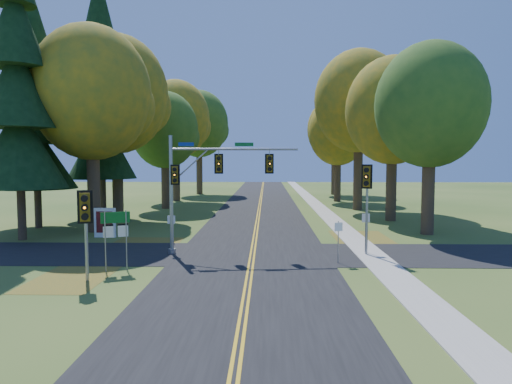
{
  "coord_description": "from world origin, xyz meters",
  "views": [
    {
      "loc": [
        0.74,
        -21.82,
        4.99
      ],
      "look_at": [
        0.15,
        3.39,
        3.2
      ],
      "focal_mm": 32.0,
      "sensor_mm": 36.0,
      "label": 1
    }
  ],
  "objects_px": {
    "traffic_mast": "(204,178)",
    "route_sign_cluster": "(116,228)",
    "east_signal_pole": "(367,187)",
    "info_kiosk": "(105,223)"
  },
  "relations": [
    {
      "from": "traffic_mast",
      "to": "info_kiosk",
      "type": "xyz_separation_m",
      "value": [
        -7.06,
        4.88,
        -3.08
      ]
    },
    {
      "from": "traffic_mast",
      "to": "east_signal_pole",
      "type": "relative_size",
      "value": 1.45
    },
    {
      "from": "east_signal_pole",
      "to": "route_sign_cluster",
      "type": "distance_m",
      "value": 12.51
    },
    {
      "from": "info_kiosk",
      "to": "traffic_mast",
      "type": "bearing_deg",
      "value": -33.31
    },
    {
      "from": "traffic_mast",
      "to": "route_sign_cluster",
      "type": "distance_m",
      "value": 5.57
    },
    {
      "from": "traffic_mast",
      "to": "east_signal_pole",
      "type": "distance_m",
      "value": 8.5
    },
    {
      "from": "east_signal_pole",
      "to": "info_kiosk",
      "type": "bearing_deg",
      "value": -179.48
    },
    {
      "from": "traffic_mast",
      "to": "info_kiosk",
      "type": "distance_m",
      "value": 9.12
    },
    {
      "from": "route_sign_cluster",
      "to": "info_kiosk",
      "type": "height_order",
      "value": "route_sign_cluster"
    },
    {
      "from": "traffic_mast",
      "to": "route_sign_cluster",
      "type": "relative_size",
      "value": 2.52
    }
  ]
}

